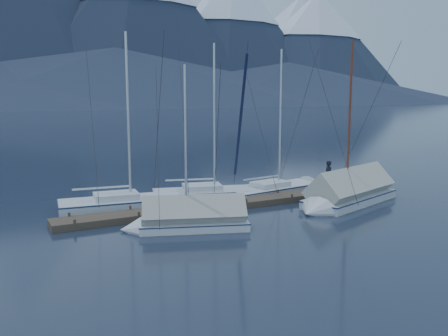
{
  "coord_description": "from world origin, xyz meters",
  "views": [
    {
      "loc": [
        -11.69,
        -20.22,
        6.09
      ],
      "look_at": [
        0.0,
        2.0,
        2.2
      ],
      "focal_mm": 38.0,
      "sensor_mm": 36.0,
      "label": 1
    }
  ],
  "objects_px": {
    "sailboat_open_left": "(141,203)",
    "sailboat_open_right": "(285,189)",
    "sailboat_open_mid": "(223,194)",
    "person": "(329,175)",
    "sailboat_covered_near": "(345,196)",
    "sailboat_covered_far": "(184,221)"
  },
  "relations": [
    {
      "from": "sailboat_open_left",
      "to": "sailboat_covered_near",
      "type": "xyz_separation_m",
      "value": [
        10.22,
        -5.03,
        0.32
      ]
    },
    {
      "from": "sailboat_open_right",
      "to": "person",
      "type": "distance_m",
      "value": 2.96
    },
    {
      "from": "sailboat_covered_far",
      "to": "sailboat_open_mid",
      "type": "bearing_deg",
      "value": 48.23
    },
    {
      "from": "sailboat_open_right",
      "to": "person",
      "type": "relative_size",
      "value": 5.37
    },
    {
      "from": "sailboat_open_right",
      "to": "sailboat_covered_near",
      "type": "xyz_separation_m",
      "value": [
        0.85,
        -4.58,
        0.33
      ]
    },
    {
      "from": "sailboat_covered_near",
      "to": "person",
      "type": "xyz_separation_m",
      "value": [
        0.84,
        2.39,
        0.75
      ]
    },
    {
      "from": "sailboat_open_left",
      "to": "sailboat_open_mid",
      "type": "xyz_separation_m",
      "value": [
        5.16,
        0.01,
        -0.01
      ]
    },
    {
      "from": "sailboat_open_right",
      "to": "sailboat_covered_far",
      "type": "bearing_deg",
      "value": -151.25
    },
    {
      "from": "sailboat_covered_near",
      "to": "sailboat_open_mid",
      "type": "bearing_deg",
      "value": 135.11
    },
    {
      "from": "sailboat_open_left",
      "to": "sailboat_open_right",
      "type": "height_order",
      "value": "sailboat_open_left"
    },
    {
      "from": "sailboat_covered_far",
      "to": "person",
      "type": "bearing_deg",
      "value": 14.55
    },
    {
      "from": "sailboat_open_mid",
      "to": "sailboat_open_right",
      "type": "xyz_separation_m",
      "value": [
        4.21,
        -0.47,
        -0.0
      ]
    },
    {
      "from": "sailboat_open_right",
      "to": "sailboat_covered_near",
      "type": "relative_size",
      "value": 0.97
    },
    {
      "from": "sailboat_open_mid",
      "to": "sailboat_open_right",
      "type": "relative_size",
      "value": 1.02
    },
    {
      "from": "sailboat_covered_far",
      "to": "sailboat_covered_near",
      "type": "bearing_deg",
      "value": 2.3
    },
    {
      "from": "sailboat_covered_near",
      "to": "person",
      "type": "height_order",
      "value": "sailboat_covered_near"
    },
    {
      "from": "sailboat_open_mid",
      "to": "person",
      "type": "distance_m",
      "value": 6.56
    },
    {
      "from": "sailboat_open_right",
      "to": "person",
      "type": "height_order",
      "value": "sailboat_open_right"
    },
    {
      "from": "sailboat_open_right",
      "to": "sailboat_open_left",
      "type": "bearing_deg",
      "value": 177.21
    },
    {
      "from": "sailboat_covered_near",
      "to": "sailboat_covered_far",
      "type": "height_order",
      "value": "sailboat_covered_near"
    },
    {
      "from": "sailboat_open_left",
      "to": "sailboat_open_right",
      "type": "relative_size",
      "value": 1.06
    },
    {
      "from": "sailboat_open_left",
      "to": "sailboat_open_right",
      "type": "bearing_deg",
      "value": -2.79
    }
  ]
}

